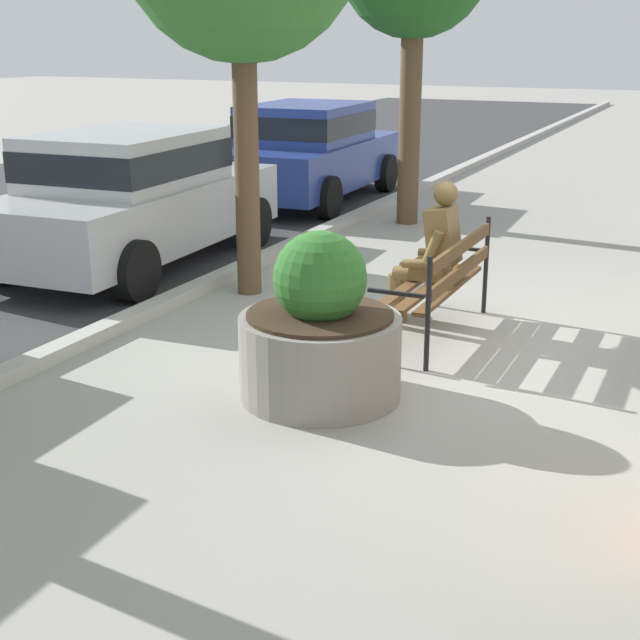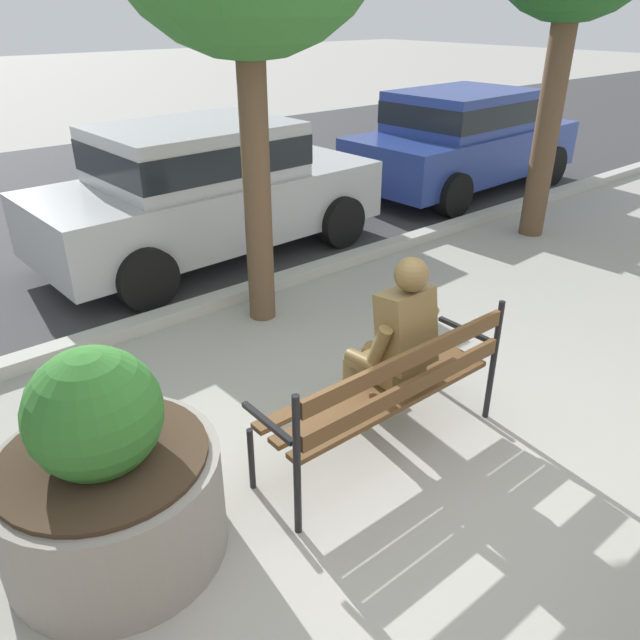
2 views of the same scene
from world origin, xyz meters
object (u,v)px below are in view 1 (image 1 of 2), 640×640
bronze_statue_seated (427,257)px  parked_car_blue (309,149)px  parked_car_silver (132,194)px  concrete_planter (320,336)px  park_bench (442,278)px

bronze_statue_seated → parked_car_blue: parked_car_blue is taller
parked_car_blue → parked_car_silver: bearing=180.0°
bronze_statue_seated → concrete_planter: 1.95m
park_bench → parked_car_blue: 7.00m
park_bench → bronze_statue_seated: 0.32m
bronze_statue_seated → park_bench: bearing=-134.3°
concrete_planter → park_bench: bearing=-12.7°
park_bench → concrete_planter: bearing=167.3°
parked_car_blue → park_bench: bearing=-144.7°
park_bench → parked_car_blue: parked_car_blue is taller
concrete_planter → parked_car_silver: (2.73, 3.66, 0.36)m
park_bench → concrete_planter: (-1.73, 0.39, -0.07)m
parked_car_silver → parked_car_blue: size_ratio=1.00×
concrete_planter → parked_car_silver: parked_car_silver is taller
concrete_planter → parked_car_blue: bearing=26.2°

